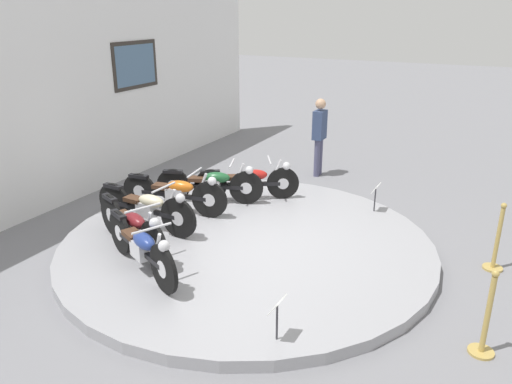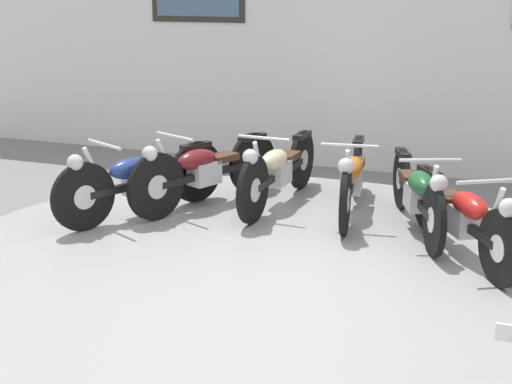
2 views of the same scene
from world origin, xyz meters
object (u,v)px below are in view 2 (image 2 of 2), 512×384
Objects in this scene: motorcycle_blue at (140,178)px; motorcycle_maroon at (204,169)px; motorcycle_green at (418,192)px; motorcycle_red at (463,215)px; motorcycle_cream at (278,169)px; motorcycle_orange at (352,176)px.

motorcycle_maroon reaches higher than motorcycle_blue.
motorcycle_green is 0.70m from motorcycle_red.
motorcycle_cream is at bearing 35.77° from motorcycle_blue.
motorcycle_cream reaches higher than motorcycle_green.
motorcycle_green is at bearing -23.23° from motorcycle_orange.
motorcycle_blue is 2.11m from motorcycle_orange.
motorcycle_maroon is at bearing 168.52° from motorcycle_red.
motorcycle_maroon is (0.45, 0.54, 0.01)m from motorcycle_blue.
motorcycle_red is at bearing -23.25° from motorcycle_cream.
motorcycle_maroon is 0.95× the size of motorcycle_orange.
motorcycle_orange reaches higher than motorcycle_red.
motorcycle_orange is (1.94, 0.83, -0.00)m from motorcycle_blue.
motorcycle_blue is 0.92× the size of motorcycle_orange.
motorcycle_maroon reaches higher than motorcycle_red.
motorcycle_maroon is 1.11× the size of motorcycle_red.
motorcycle_red is (1.94, -0.83, -0.02)m from motorcycle_cream.
motorcycle_cream is (0.70, 0.30, -0.01)m from motorcycle_maroon.
motorcycle_blue reaches higher than motorcycle_orange.
motorcycle_red is (0.46, -0.53, -0.01)m from motorcycle_green.
motorcycle_red is at bearing -11.48° from motorcycle_maroon.
motorcycle_blue is 0.91× the size of motorcycle_cream.
motorcycle_red is at bearing -35.75° from motorcycle_orange.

